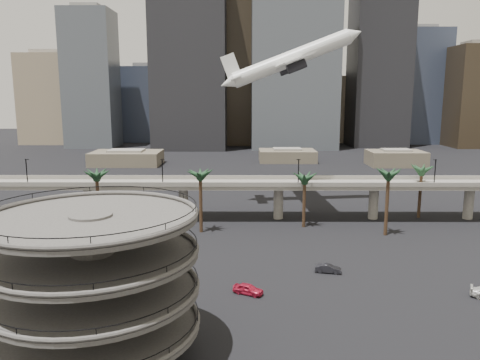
{
  "coord_description": "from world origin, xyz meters",
  "views": [
    {
      "loc": [
        2.62,
        -50.52,
        28.31
      ],
      "look_at": [
        2.23,
        28.0,
        14.01
      ],
      "focal_mm": 35.0,
      "sensor_mm": 36.0,
      "label": 1
    }
  ],
  "objects_px": {
    "airborne_jet": "(291,60)",
    "car_a": "(248,289)",
    "overpass": "(231,187)",
    "parking_ramp": "(94,273)",
    "car_b": "(328,269)"
  },
  "relations": [
    {
      "from": "parking_ramp",
      "to": "car_b",
      "type": "relative_size",
      "value": 5.28
    },
    {
      "from": "overpass",
      "to": "airborne_jet",
      "type": "relative_size",
      "value": 3.53
    },
    {
      "from": "overpass",
      "to": "car_b",
      "type": "xyz_separation_m",
      "value": [
        16.53,
        -33.72,
        -6.65
      ]
    },
    {
      "from": "car_b",
      "to": "parking_ramp",
      "type": "bearing_deg",
      "value": 142.35
    },
    {
      "from": "overpass",
      "to": "car_b",
      "type": "relative_size",
      "value": 30.94
    },
    {
      "from": "overpass",
      "to": "car_a",
      "type": "distance_m",
      "value": 42.71
    },
    {
      "from": "overpass",
      "to": "airborne_jet",
      "type": "bearing_deg",
      "value": 45.47
    },
    {
      "from": "car_a",
      "to": "overpass",
      "type": "bearing_deg",
      "value": 30.59
    },
    {
      "from": "overpass",
      "to": "parking_ramp",
      "type": "bearing_deg",
      "value": -102.43
    },
    {
      "from": "overpass",
      "to": "car_a",
      "type": "xyz_separation_m",
      "value": [
        3.48,
        -42.05,
        -6.58
      ]
    },
    {
      "from": "airborne_jet",
      "to": "car_b",
      "type": "height_order",
      "value": "airborne_jet"
    },
    {
      "from": "parking_ramp",
      "to": "car_a",
      "type": "relative_size",
      "value": 4.99
    },
    {
      "from": "overpass",
      "to": "car_a",
      "type": "height_order",
      "value": "overpass"
    },
    {
      "from": "airborne_jet",
      "to": "car_a",
      "type": "height_order",
      "value": "airborne_jet"
    },
    {
      "from": "car_a",
      "to": "car_b",
      "type": "bearing_deg",
      "value": -31.59
    }
  ]
}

